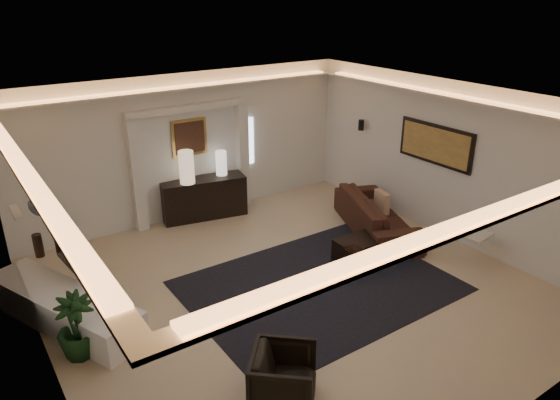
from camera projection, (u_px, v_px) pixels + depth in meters
floor at (291, 288)px, 8.05m from camera, size 7.00×7.00×0.00m
ceiling at (293, 105)px, 6.94m from camera, size 7.00×7.00×0.00m
wall_back at (189, 147)px, 10.16m from camera, size 7.00×0.00×7.00m
wall_front at (508, 322)px, 4.82m from camera, size 7.00×0.00×7.00m
wall_left at (35, 273)px, 5.67m from camera, size 0.00×7.00×7.00m
wall_right at (448, 161)px, 9.32m from camera, size 0.00×7.00×7.00m
cove_soffit at (293, 125)px, 7.05m from camera, size 7.00×7.00×0.04m
daylight_slit at (248, 141)px, 10.89m from camera, size 0.25×0.03×1.00m
area_rug at (319, 286)px, 8.10m from camera, size 4.00×3.00×0.01m
pilaster_left at (137, 176)px, 9.62m from camera, size 0.22×0.20×2.20m
pilaster_right at (242, 155)px, 10.82m from camera, size 0.22×0.20×2.20m
alcove_header at (189, 108)px, 9.78m from camera, size 2.52×0.20×0.12m
painting_frame at (189, 137)px, 10.06m from camera, size 0.74×0.04×0.74m
painting_canvas at (190, 138)px, 10.04m from camera, size 0.62×0.02×0.62m
art_panel_frame at (435, 144)px, 9.44m from camera, size 0.04×1.64×0.74m
art_panel_gold at (435, 145)px, 9.42m from camera, size 0.02×1.50×0.62m
wall_sconce at (361, 125)px, 10.85m from camera, size 0.12×0.12×0.22m
wall_niche at (16, 213)px, 6.69m from camera, size 0.10×0.55×0.04m
console at (204, 198)px, 10.44m from camera, size 1.77×0.86×0.85m
lamp_left at (187, 170)px, 9.95m from camera, size 0.34×0.34×0.65m
lamp_right at (221, 162)px, 10.40m from camera, size 0.23×0.23×0.50m
media_ledge at (64, 308)px, 7.15m from camera, size 1.65×2.72×0.50m
tv at (63, 253)px, 7.49m from camera, size 1.13×0.27×0.64m
figurine at (39, 247)px, 7.96m from camera, size 0.14×0.14×0.38m
ginger_jar at (42, 201)px, 6.55m from camera, size 0.40×0.40×0.35m
plant at (76, 327)px, 6.42m from camera, size 0.50×0.50×0.87m
sofa at (377, 215)px, 9.80m from camera, size 2.59×1.79×0.70m
throw_blanket at (475, 235)px, 8.55m from camera, size 0.54×0.46×0.05m
throw_pillow at (382, 202)px, 9.88m from camera, size 0.22×0.43×0.41m
coffee_table at (364, 248)px, 8.86m from camera, size 1.01×0.58×0.37m
bowl at (353, 249)px, 8.30m from camera, size 0.28×0.28×0.07m
magazine at (393, 236)px, 8.78m from camera, size 0.26×0.22×0.03m
armchair at (283, 377)px, 5.74m from camera, size 1.01×1.01×0.66m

